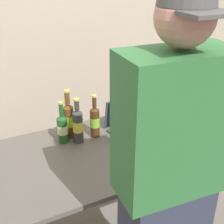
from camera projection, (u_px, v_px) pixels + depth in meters
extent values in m
cube|color=#56514C|center=(106.00, 150.00, 1.95)|extent=(1.42, 0.83, 0.03)
cylinder|color=#2D2D30|center=(214.00, 196.00, 2.09)|extent=(0.06, 0.06, 0.70)
cylinder|color=#2D2D30|center=(2.00, 191.00, 2.13)|extent=(0.06, 0.06, 0.70)
cylinder|color=#2D2D30|center=(156.00, 146.00, 2.66)|extent=(0.06, 0.06, 0.70)
cube|color=#383D4C|center=(136.00, 132.00, 2.11)|extent=(0.34, 0.27, 0.01)
cube|color=#232326|center=(138.00, 133.00, 2.09)|extent=(0.29, 0.17, 0.00)
cube|color=#383D4C|center=(126.00, 111.00, 2.17)|extent=(0.33, 0.05, 0.21)
cube|color=black|center=(126.00, 111.00, 2.17)|extent=(0.31, 0.05, 0.19)
cylinder|color=brown|center=(69.00, 122.00, 2.03)|extent=(0.07, 0.07, 0.22)
cone|color=brown|center=(68.00, 106.00, 1.97)|extent=(0.07, 0.07, 0.02)
cylinder|color=brown|center=(67.00, 98.00, 1.95)|extent=(0.03, 0.03, 0.08)
cylinder|color=#BFB74C|center=(67.00, 91.00, 1.93)|extent=(0.04, 0.04, 0.01)
cylinder|color=#A6E035|center=(69.00, 121.00, 2.02)|extent=(0.07, 0.07, 0.08)
cylinder|color=#472B14|center=(95.00, 123.00, 2.04)|extent=(0.06, 0.06, 0.20)
cone|color=#472B14|center=(95.00, 108.00, 1.99)|extent=(0.06, 0.06, 0.02)
cylinder|color=#472B14|center=(95.00, 102.00, 1.97)|extent=(0.03, 0.03, 0.07)
cylinder|color=#BFB74C|center=(95.00, 96.00, 1.95)|extent=(0.03, 0.03, 0.01)
cylinder|color=#7AB833|center=(95.00, 122.00, 2.04)|extent=(0.07, 0.07, 0.07)
cylinder|color=#333333|center=(78.00, 128.00, 1.97)|extent=(0.07, 0.07, 0.21)
cone|color=#333333|center=(77.00, 111.00, 1.92)|extent=(0.07, 0.07, 0.02)
cylinder|color=#333333|center=(77.00, 105.00, 1.90)|extent=(0.03, 0.03, 0.07)
cylinder|color=#BFB74C|center=(76.00, 100.00, 1.88)|extent=(0.04, 0.04, 0.01)
cylinder|color=gold|center=(78.00, 126.00, 1.96)|extent=(0.07, 0.07, 0.07)
cylinder|color=#1E5123|center=(63.00, 130.00, 1.98)|extent=(0.07, 0.07, 0.17)
cone|color=#1E5123|center=(62.00, 117.00, 1.93)|extent=(0.07, 0.07, 0.02)
cylinder|color=#1E5123|center=(61.00, 109.00, 1.91)|extent=(0.03, 0.03, 0.08)
cylinder|color=#BFB74C|center=(60.00, 103.00, 1.89)|extent=(0.03, 0.03, 0.01)
cylinder|color=beige|center=(63.00, 129.00, 1.97)|extent=(0.07, 0.07, 0.06)
cube|color=#2D6B38|center=(174.00, 126.00, 1.15)|extent=(0.45, 0.26, 0.59)
sphere|color=tan|center=(185.00, 17.00, 0.97)|extent=(0.21, 0.21, 0.21)
sphere|color=#4C4C4C|center=(186.00, 5.00, 0.96)|extent=(0.20, 0.20, 0.20)
cube|color=#4C4C4C|center=(210.00, 14.00, 0.86)|extent=(0.17, 0.13, 0.01)
cube|color=tan|center=(55.00, 31.00, 2.45)|extent=(6.00, 0.10, 2.60)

